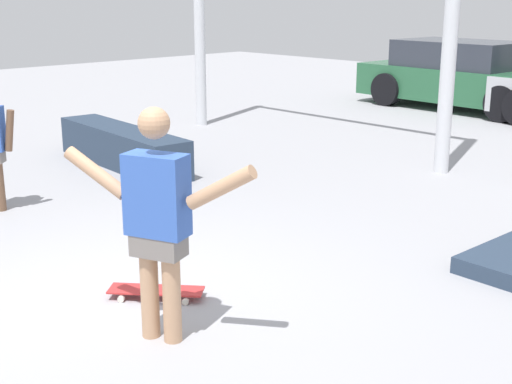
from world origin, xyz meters
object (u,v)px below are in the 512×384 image
Objects in this scene: skateboarder at (158,216)px; grind_box at (122,147)px; skateboard at (156,291)px; parked_car_green at (463,76)px.

grind_box is at bearing 126.93° from skateboarder.
skateboarder reaches higher than skateboard.
parked_car_green is at bearing 85.39° from grind_box.
grind_box is at bearing -91.64° from parked_car_green.
parked_car_green is at bearing 88.17° from skateboarder.
skateboarder reaches higher than grind_box.
parked_car_green reaches higher than grind_box.
grind_box is 0.61× the size of parked_car_green.
grind_box is (-4.69, 2.82, -0.65)m from skateboarder.
grind_box is 8.17m from parked_car_green.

